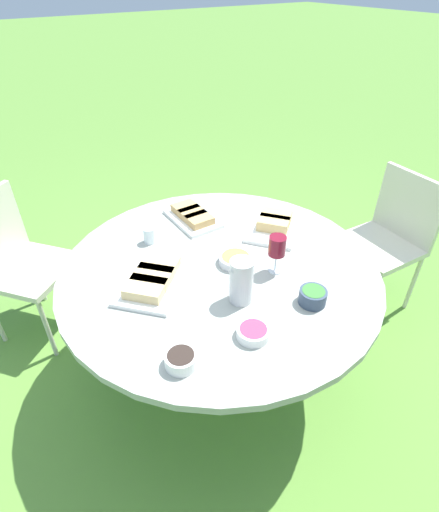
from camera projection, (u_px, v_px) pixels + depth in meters
name	position (u px, v px, depth m)	size (l,w,h in m)	color
ground_plane	(220.00, 368.00, 2.30)	(40.00, 40.00, 0.00)	#5B8C38
dining_table	(220.00, 281.00, 1.91)	(1.48, 1.48, 0.74)	#4C4C51
chair_near_left	(390.00, 233.00, 2.49)	(0.45, 0.47, 0.89)	beige
chair_near_right	(16.00, 257.00, 2.28)	(0.61, 0.60, 0.89)	beige
water_pitcher	(241.00, 281.00, 1.62)	(0.11, 0.10, 0.20)	silver
wine_glass	(277.00, 247.00, 1.75)	(0.08, 0.08, 0.19)	silver
platter_bread_main	(153.00, 279.00, 1.74)	(0.44, 0.43, 0.07)	white
platter_charcuterie	(192.00, 216.00, 2.18)	(0.20, 0.33, 0.06)	white
platter_sandwich_side	(274.00, 225.00, 2.10)	(0.39, 0.38, 0.08)	white
bowl_fries	(236.00, 259.00, 1.87)	(0.16, 0.16, 0.04)	silver
bowl_salad	(313.00, 296.00, 1.64)	(0.11, 0.11, 0.07)	#334256
bowl_olives	(181.00, 359.00, 1.39)	(0.12, 0.12, 0.05)	white
bowl_dip_red	(253.00, 332.00, 1.50)	(0.13, 0.13, 0.04)	white
cup_water_near	(149.00, 235.00, 2.00)	(0.06, 0.06, 0.08)	silver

